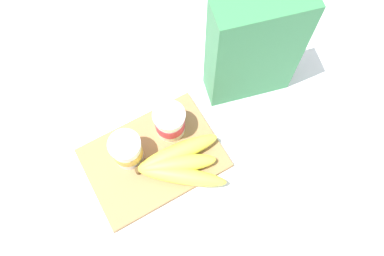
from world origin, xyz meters
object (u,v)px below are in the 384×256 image
object	(u,v)px
cutting_board	(154,158)
yogurt_cup_back	(170,122)
yogurt_cup_front	(127,150)
banana_bunch	(179,163)
cereal_box	(254,50)

from	to	relation	value
cutting_board	yogurt_cup_back	size ratio (longest dim) A/B	3.62
yogurt_cup_front	yogurt_cup_back	world-z (taller)	same
yogurt_cup_front	banana_bunch	world-z (taller)	yogurt_cup_front
yogurt_cup_back	yogurt_cup_front	bearing A→B (deg)	-173.62
cutting_board	yogurt_cup_front	distance (m)	0.07
cereal_box	yogurt_cup_front	size ratio (longest dim) A/B	3.59
cereal_box	banana_bunch	distance (m)	0.28
yogurt_cup_front	cutting_board	bearing A→B (deg)	-32.19
yogurt_cup_front	yogurt_cup_back	size ratio (longest dim) A/B	1.00
cutting_board	yogurt_cup_front	xyz separation A→B (m)	(-0.04, 0.03, 0.05)
cutting_board	cereal_box	size ratio (longest dim) A/B	1.01
cutting_board	yogurt_cup_front	world-z (taller)	yogurt_cup_front
cutting_board	yogurt_cup_back	bearing A→B (deg)	31.28
cutting_board	cereal_box	world-z (taller)	cereal_box
yogurt_cup_front	cereal_box	bearing A→B (deg)	5.67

